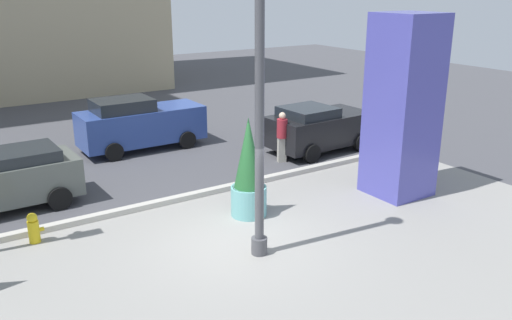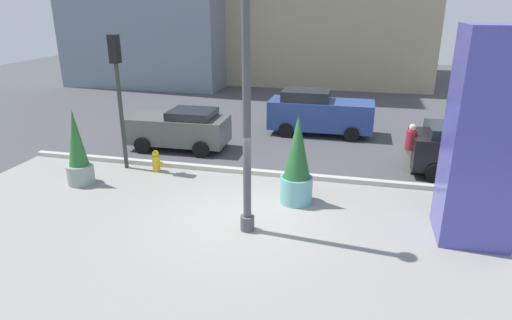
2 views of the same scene
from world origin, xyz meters
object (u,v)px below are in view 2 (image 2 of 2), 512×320
car_intersection (181,128)px  potted_plant_curbside (297,164)px  art_pillar_blue (484,139)px  car_far_lane (468,150)px  car_passing_lane (319,113)px  pedestrian_crossing (410,146)px  fire_hydrant (156,161)px  traffic_light_far_side (118,81)px  lamp_post (246,97)px  potted_plant_near_left (78,153)px

car_intersection → potted_plant_curbside: bearing=-37.1°
art_pillar_blue → potted_plant_curbside: art_pillar_blue is taller
car_far_lane → car_passing_lane: car_passing_lane is taller
pedestrian_crossing → potted_plant_curbside: bearing=-136.4°
art_pillar_blue → potted_plant_curbside: size_ratio=1.93×
car_passing_lane → pedestrian_crossing: bearing=-49.7°
fire_hydrant → car_far_lane: bearing=11.9°
traffic_light_far_side → car_passing_lane: bearing=43.7°
potted_plant_curbside → car_intersection: (-5.21, 3.94, -0.36)m
potted_plant_curbside → car_passing_lane: 7.30m
lamp_post → fire_hydrant: size_ratio=9.47×
car_intersection → car_far_lane: size_ratio=0.99×
car_far_lane → car_passing_lane: size_ratio=0.87×
car_far_lane → fire_hydrant: bearing=-168.1°
car_intersection → car_far_lane: car_far_lane is taller
pedestrian_crossing → car_intersection: bearing=175.1°
art_pillar_blue → potted_plant_near_left: 11.54m
potted_plant_curbside → fire_hydrant: bearing=164.7°
car_intersection → fire_hydrant: bearing=-87.1°
traffic_light_far_side → car_passing_lane: size_ratio=1.01×
art_pillar_blue → fire_hydrant: bearing=166.1°
art_pillar_blue → traffic_light_far_side: 11.00m
car_intersection → lamp_post: bearing=-54.3°
potted_plant_curbside → potted_plant_near_left: (-6.95, -0.21, -0.16)m
potted_plant_curbside → potted_plant_near_left: potted_plant_curbside is taller
potted_plant_curbside → car_passing_lane: potted_plant_curbside is taller
potted_plant_near_left → pedestrian_crossing: bearing=18.3°
lamp_post → traffic_light_far_side: (-5.29, 3.39, -0.40)m
lamp_post → pedestrian_crossing: (4.33, 5.17, -2.50)m
traffic_light_far_side → car_far_lane: 11.90m
lamp_post → traffic_light_far_side: 6.29m
art_pillar_blue → fire_hydrant: (-9.55, 2.36, -2.18)m
car_far_lane → car_passing_lane: bearing=145.1°
potted_plant_near_left → traffic_light_far_side: bearing=66.9°
lamp_post → car_intersection: lamp_post is taller
art_pillar_blue → car_passing_lane: 9.59m
lamp_post → art_pillar_blue: size_ratio=1.39×
potted_plant_near_left → traffic_light_far_side: (0.70, 1.64, 2.03)m
car_passing_lane → art_pillar_blue: bearing=-61.0°
car_intersection → car_passing_lane: car_passing_lane is taller
potted_plant_near_left → pedestrian_crossing: size_ratio=1.41×
pedestrian_crossing → car_passing_lane: bearing=130.3°
car_intersection → car_far_lane: 10.46m
lamp_post → potted_plant_near_left: size_ratio=2.91×
potted_plant_curbside → potted_plant_near_left: size_ratio=1.08×
lamp_post → potted_plant_near_left: lamp_post is taller
lamp_post → art_pillar_blue: 5.60m
car_intersection → traffic_light_far_side: bearing=-112.5°
traffic_light_far_side → car_intersection: size_ratio=1.18×
art_pillar_blue → potted_plant_curbside: bearing=167.7°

